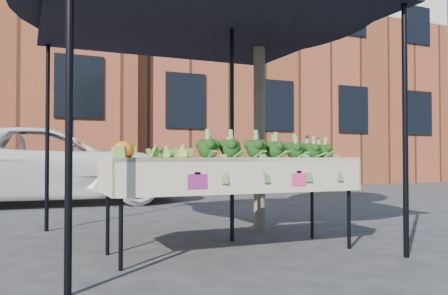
# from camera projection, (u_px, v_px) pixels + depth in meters

# --- Properties ---
(ground) EXTENTS (90.00, 90.00, 0.00)m
(ground) POSITION_uv_depth(u_px,v_px,m) (224.00, 251.00, 4.45)
(ground) COLOR #272729
(table) EXTENTS (2.40, 0.81, 0.90)m
(table) POSITION_uv_depth(u_px,v_px,m) (232.00, 204.00, 4.41)
(table) COLOR beige
(table) RESTS_ON ground
(canopy) EXTENTS (3.16, 3.16, 2.74)m
(canopy) POSITION_uv_depth(u_px,v_px,m) (199.00, 114.00, 4.93)
(canopy) COLOR black
(canopy) RESTS_ON ground
(broccoli_heap) EXTENTS (1.57, 0.54, 0.22)m
(broccoli_heap) POSITION_uv_depth(u_px,v_px,m) (267.00, 146.00, 4.60)
(broccoli_heap) COLOR #10340E
(broccoli_heap) RESTS_ON table
(romanesco_cluster) EXTENTS (0.40, 0.44, 0.17)m
(romanesco_cluster) POSITION_uv_depth(u_px,v_px,m) (166.00, 148.00, 4.14)
(romanesco_cluster) COLOR #85B734
(romanesco_cluster) RESTS_ON table
(cauliflower_pair) EXTENTS (0.20, 0.40, 0.15)m
(cauliflower_pair) POSITION_uv_depth(u_px,v_px,m) (123.00, 149.00, 4.07)
(cauliflower_pair) COLOR orange
(cauliflower_pair) RESTS_ON table
(vehicle) EXTENTS (1.56, 2.51, 5.34)m
(vehicle) POSITION_uv_depth(u_px,v_px,m) (50.00, 69.00, 9.14)
(vehicle) COLOR white
(vehicle) RESTS_ON ground
(street_tree) EXTENTS (2.15, 2.15, 4.24)m
(street_tree) POSITION_uv_depth(u_px,v_px,m) (259.00, 61.00, 5.86)
(street_tree) COLOR #1E4C14
(street_tree) RESTS_ON ground
(building_right) EXTENTS (12.00, 8.00, 8.50)m
(building_right) POSITION_uv_depth(u_px,v_px,m) (259.00, 76.00, 18.80)
(building_right) COLOR brown
(building_right) RESTS_ON ground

